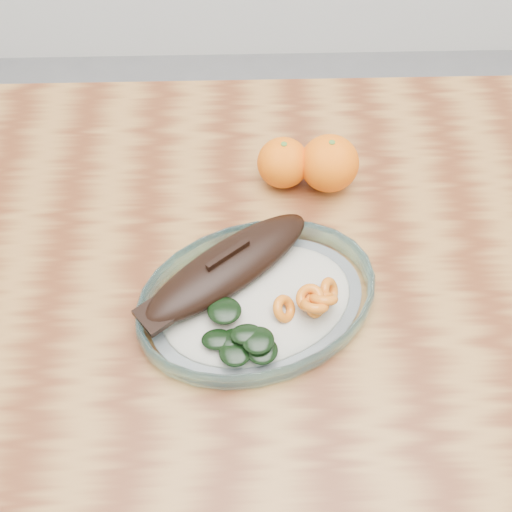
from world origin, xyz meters
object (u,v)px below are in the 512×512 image
object	(u,v)px
plated_meal	(256,297)
orange_right	(283,163)
dining_table	(308,331)
orange_left	(329,163)

from	to	relation	value
plated_meal	orange_right	xyz separation A→B (m)	(0.04, 0.20, 0.02)
dining_table	orange_right	size ratio (longest dim) A/B	17.23
orange_right	orange_left	bearing A→B (deg)	-6.79
dining_table	plated_meal	bearing A→B (deg)	-164.16
dining_table	orange_right	distance (m)	0.23
plated_meal	orange_right	world-z (taller)	plated_meal
orange_left	plated_meal	bearing A→B (deg)	-117.79
plated_meal	orange_left	size ratio (longest dim) A/B	8.36
plated_meal	orange_left	world-z (taller)	same
plated_meal	orange_left	xyz separation A→B (m)	(0.10, 0.19, 0.02)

